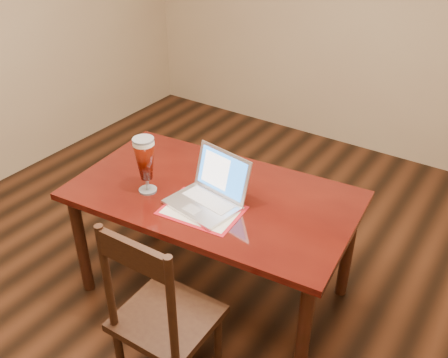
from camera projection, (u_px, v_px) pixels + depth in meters
The scene contains 4 objects.
ground at pixel (199, 307), 3.00m from camera, with size 5.00×5.00×0.00m, color black.
room_shell at pixel (188, 6), 2.07m from camera, with size 4.51×5.01×2.71m.
dining_table at pixel (210, 204), 2.78m from camera, with size 1.63×1.02×1.06m.
dining_chair at pixel (162, 318), 2.30m from camera, with size 0.45×0.43×1.03m.
Camera 1 is at (1.32, -1.69, 2.25)m, focal length 40.00 mm.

